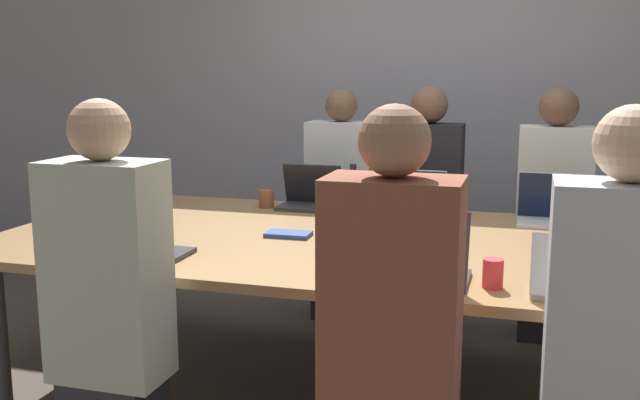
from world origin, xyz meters
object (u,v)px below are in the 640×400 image
at_px(bottle_far_right, 623,216).
at_px(laptop_far_midleft, 311,195).
at_px(person_far_midleft, 341,210).
at_px(laptop_near_midright, 420,263).
at_px(laptop_far_center, 413,201).
at_px(laptop_far_right, 553,209).
at_px(person_far_right, 552,220).
at_px(cup_near_midright, 493,273).
at_px(cup_far_center, 363,204).
at_px(person_near_left, 109,310).
at_px(laptop_near_left, 141,241).
at_px(person_near_midright, 391,352).
at_px(stapler, 379,237).
at_px(person_near_right, 616,365).
at_px(laptop_near_right, 582,280).
at_px(person_far_center, 427,212).
at_px(bottle_near_left, 94,225).
at_px(cup_far_midleft, 267,199).
at_px(bottle_far_midleft, 353,194).

xyz_separation_m(bottle_far_right, laptop_far_midleft, (-1.59, 0.24, -0.02)).
bearing_deg(bottle_far_right, person_far_midleft, 156.02).
bearing_deg(laptop_near_midright, laptop_far_center, -79.83).
bearing_deg(laptop_far_right, person_far_right, 88.07).
distance_m(cup_near_midright, cup_far_center, 1.40).
distance_m(person_near_left, person_far_right, 2.57).
bearing_deg(person_near_left, laptop_far_right, -134.07).
bearing_deg(laptop_near_left, person_far_midleft, -102.67).
bearing_deg(bottle_far_right, person_near_left, -142.65).
bearing_deg(person_near_midright, laptop_far_midleft, -65.60).
xyz_separation_m(laptop_near_midright, stapler, (-0.27, 0.57, -0.05)).
bearing_deg(laptop_near_left, person_near_left, 102.82).
height_order(cup_near_midright, bottle_far_right, bottle_far_right).
distance_m(cup_near_midright, person_near_right, 0.56).
distance_m(bottle_far_right, laptop_near_right, 1.07).
distance_m(laptop_near_left, laptop_far_midleft, 1.30).
bearing_deg(person_near_midright, laptop_far_center, -82.99).
xyz_separation_m(person_far_midleft, stapler, (0.47, -1.14, 0.12)).
bearing_deg(person_far_center, bottle_near_left, -127.29).
height_order(cup_near_midright, stapler, cup_near_midright).
distance_m(person_near_midright, cup_near_midright, 0.57).
relative_size(cup_near_midright, person_far_center, 0.07).
bearing_deg(person_near_left, person_far_midleft, -98.20).
xyz_separation_m(person_far_center, laptop_near_right, (0.76, -1.72, 0.14)).
bearing_deg(bottle_far_right, laptop_near_midright, -127.33).
height_order(bottle_near_left, laptop_far_center, bottle_near_left).
relative_size(laptop_far_right, person_near_right, 0.24).
height_order(person_far_midleft, laptop_near_right, person_far_midleft).
relative_size(laptop_far_right, laptop_near_right, 1.03).
relative_size(cup_near_midright, cup_far_center, 1.12).
bearing_deg(person_near_right, cup_far_center, -55.08).
relative_size(bottle_near_left, laptop_near_right, 0.71).
height_order(person_far_center, laptop_near_right, person_far_center).
height_order(person_far_midleft, stapler, person_far_midleft).
xyz_separation_m(person_far_midleft, cup_far_midleft, (-0.30, -0.51, 0.14)).
relative_size(bottle_near_left, person_near_right, 0.16).
bearing_deg(bottle_far_midleft, bottle_near_left, -132.96).
height_order(laptop_far_midleft, person_far_midleft, person_far_midleft).
bearing_deg(laptop_near_right, bottle_far_midleft, -46.23).
distance_m(person_far_right, bottle_far_right, 0.74).
height_order(laptop_near_midright, bottle_far_midleft, bottle_far_midleft).
distance_m(cup_far_midleft, stapler, 1.00).
height_order(laptop_far_midleft, stapler, laptop_far_midleft).
relative_size(person_far_center, person_near_right, 1.00).
distance_m(bottle_near_left, laptop_far_center, 1.65).
height_order(bottle_near_left, laptop_far_right, laptop_far_right).
bearing_deg(laptop_far_midleft, person_far_midleft, 82.36).
bearing_deg(laptop_near_right, person_near_left, 12.35).
xyz_separation_m(bottle_far_midleft, stapler, (0.25, -0.52, -0.10)).
bearing_deg(bottle_far_right, person_near_midright, -118.25).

